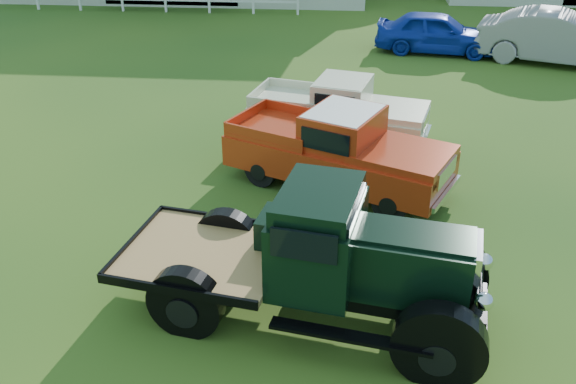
# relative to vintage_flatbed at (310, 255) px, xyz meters

# --- Properties ---
(ground) EXTENTS (120.00, 120.00, 0.00)m
(ground) POSITION_rel_vintage_flatbed_xyz_m (-0.72, 0.91, -1.12)
(ground) COLOR #1E4215
(vintage_flatbed) EXTENTS (5.97, 3.23, 2.24)m
(vintage_flatbed) POSITION_rel_vintage_flatbed_xyz_m (0.00, 0.00, 0.00)
(vintage_flatbed) COLOR black
(vintage_flatbed) RESTS_ON ground
(red_pickup) EXTENTS (5.26, 3.80, 1.80)m
(red_pickup) POSITION_rel_vintage_flatbed_xyz_m (0.34, 4.44, -0.22)
(red_pickup) COLOR #B63012
(red_pickup) RESTS_ON ground
(white_pickup) EXTENTS (4.71, 2.72, 1.63)m
(white_pickup) POSITION_rel_vintage_flatbed_xyz_m (0.31, 6.80, -0.31)
(white_pickup) COLOR beige
(white_pickup) RESTS_ON ground
(misc_car_blue) EXTENTS (4.50, 2.36, 1.46)m
(misc_car_blue) POSITION_rel_vintage_flatbed_xyz_m (3.68, 15.31, -0.39)
(misc_car_blue) COLOR #0F2BA2
(misc_car_blue) RESTS_ON ground
(misc_car_grey) EXTENTS (5.60, 3.47, 1.74)m
(misc_car_grey) POSITION_rel_vintage_flatbed_xyz_m (7.64, 14.32, -0.25)
(misc_car_grey) COLOR gray
(misc_car_grey) RESTS_ON ground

